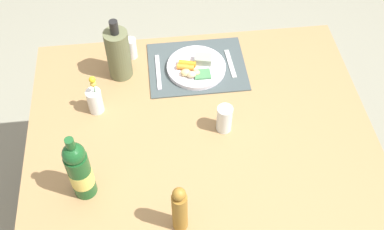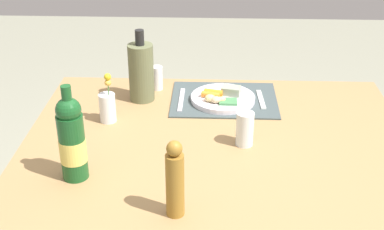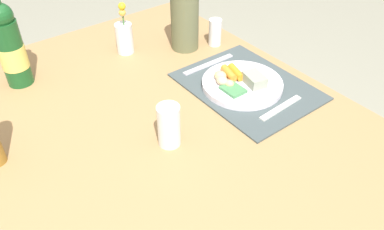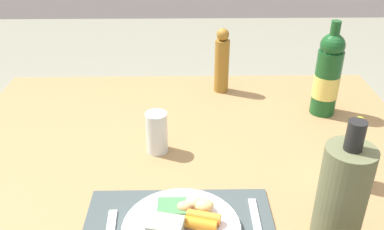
% 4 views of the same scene
% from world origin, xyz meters
% --- Properties ---
extents(dining_table, '(1.36, 1.08, 0.78)m').
position_xyz_m(dining_table, '(0.00, 0.00, 0.68)').
color(dining_table, '#98754A').
rests_on(dining_table, ground_plane).
extents(dinner_plate, '(0.26, 0.26, 0.05)m').
position_xyz_m(dinner_plate, '(-0.02, -0.31, 0.80)').
color(dinner_plate, silver).
rests_on(dinner_plate, placemat).
extents(wine_bottle, '(0.08, 0.08, 0.31)m').
position_xyz_m(wine_bottle, '(0.44, 0.24, 0.91)').
color(wine_bottle, '#184F22').
rests_on(wine_bottle, dining_table).
extents(flower_vase, '(0.06, 0.06, 0.19)m').
position_xyz_m(flower_vase, '(0.41, -0.14, 0.84)').
color(flower_vase, silver).
rests_on(flower_vase, dining_table).
extents(water_tumbler, '(0.06, 0.06, 0.12)m').
position_xyz_m(water_tumbler, '(-0.09, 0.02, 0.83)').
color(water_tumbler, silver).
rests_on(water_tumbler, dining_table).
extents(cooler_bottle, '(0.10, 0.10, 0.29)m').
position_xyz_m(cooler_bottle, '(0.31, -0.33, 0.90)').
color(cooler_bottle, '#5F6442').
rests_on(cooler_bottle, dining_table).
extents(pepper_mill, '(0.05, 0.05, 0.23)m').
position_xyz_m(pepper_mill, '(0.12, 0.41, 0.89)').
color(pepper_mill, olive).
rests_on(pepper_mill, dining_table).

